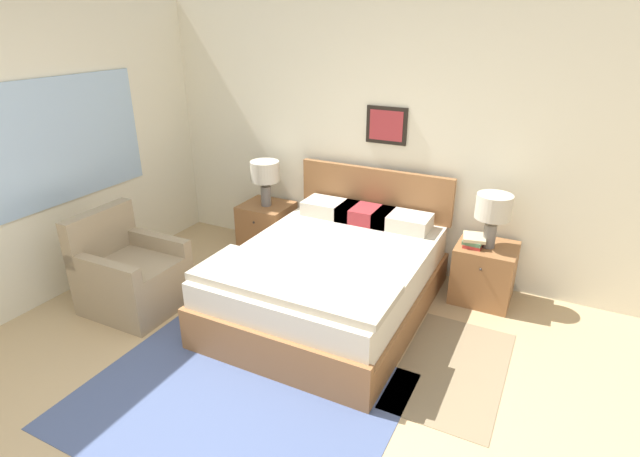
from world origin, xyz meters
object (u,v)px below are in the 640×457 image
Objects in this scene: bed at (331,277)px; table_lamp_near_window at (265,174)px; armchair at (130,276)px; table_lamp_by_door at (493,210)px; nightstand_by_door at (484,273)px; nightstand_near_window at (267,227)px.

table_lamp_near_window is at bearing 146.44° from bed.
bed reaches higher than armchair.
bed is 1.51m from table_lamp_by_door.
bed is 1.78m from armchair.
nightstand_by_door is (1.16, 0.78, -0.05)m from bed.
table_lamp_near_window is 1.00× the size of table_lamp_by_door.
bed is 1.40m from nightstand_near_window.
nightstand_near_window is at bearing 132.30° from table_lamp_near_window.
nightstand_by_door is 1.10× the size of table_lamp_near_window.
bed is at bearing -146.95° from table_lamp_by_door.
nightstand_near_window is at bearing 180.00° from nightstand_by_door.
table_lamp_by_door is at bearing -76.20° from nightstand_by_door.
nightstand_by_door is 1.10× the size of table_lamp_by_door.
nightstand_by_door is 0.62m from table_lamp_by_door.
nightstand_near_window is (0.44, 1.55, -0.03)m from armchair.
bed is at bearing 114.98° from armchair.
armchair is 1.62× the size of nightstand_by_door.
table_lamp_by_door reaches higher than nightstand_near_window.
table_lamp_near_window is 2.31m from table_lamp_by_door.
armchair is 1.62× the size of nightstand_near_window.
table_lamp_by_door is at bearing 33.05° from bed.
nightstand_near_window is 2.41m from table_lamp_by_door.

